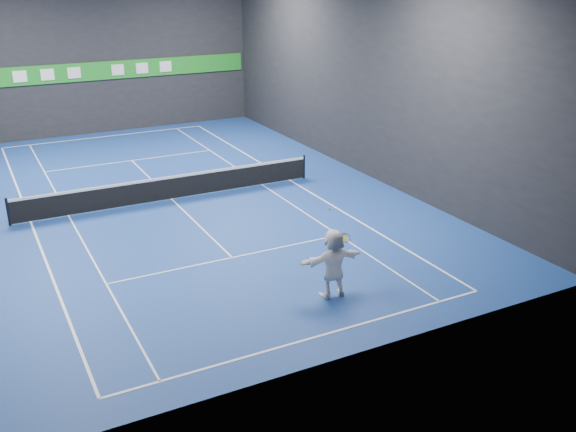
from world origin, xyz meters
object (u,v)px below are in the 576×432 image
player (333,263)px  tennis_racket (344,239)px  tennis_ball (329,209)px  tennis_net (171,187)px

player → tennis_racket: size_ratio=3.48×
player → tennis_ball: bearing=-12.1°
player → tennis_ball: (-0.15, 0.04, 1.66)m
player → tennis_racket: player is taller
tennis_ball → tennis_racket: tennis_ball is taller
tennis_racket → tennis_net: bearing=101.1°
tennis_ball → player: bearing=-14.4°
player → tennis_net: size_ratio=0.16×
tennis_racket → player: bearing=-172.8°
tennis_ball → tennis_racket: (0.53, 0.01, -1.01)m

